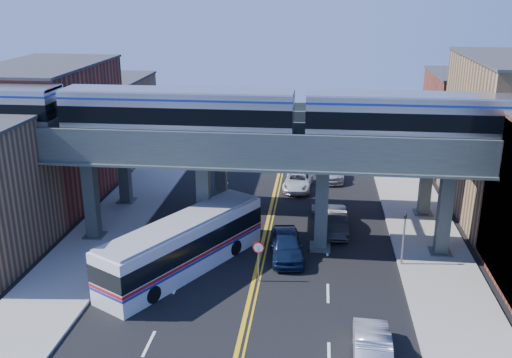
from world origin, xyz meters
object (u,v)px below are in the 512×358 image
car_lane_a (287,245)px  car_lane_d (329,170)px  car_lane_b (334,221)px  car_parked_curb (372,347)px  transit_bus (184,246)px  car_lane_c (298,181)px  traffic_signal (404,233)px  transit_train (178,113)px  stop_sign (259,255)px

car_lane_a → car_lane_d: 17.20m
car_lane_b → car_parked_curb: (1.50, -15.21, -0.01)m
transit_bus → car_lane_d: (9.21, 19.40, -0.85)m
car_parked_curb → car_lane_c: bearing=-77.5°
traffic_signal → car_lane_d: size_ratio=0.73×
car_parked_curb → car_lane_a: bearing=-64.2°
car_lane_c → car_parked_curb: car_parked_curb is taller
transit_bus → traffic_signal: bearing=-51.8°
transit_train → stop_sign: transit_train is taller
car_lane_b → car_lane_c: 9.59m
car_lane_b → car_lane_c: car_lane_b is taller
transit_train → car_parked_curb: bearing=-45.4°
transit_train → traffic_signal: (14.72, -2.00, -6.95)m
transit_train → stop_sign: size_ratio=17.76×
car_lane_d → car_lane_b: bearing=-95.2°
stop_sign → car_lane_a: size_ratio=0.51×
stop_sign → car_parked_curb: size_ratio=0.53×
stop_sign → car_lane_d: 20.89m
transit_bus → car_lane_b: 11.84m
stop_sign → car_lane_c: (1.68, 17.11, -1.06)m
stop_sign → car_parked_curb: bearing=-49.3°
traffic_signal → transit_bus: (-13.70, -2.01, -0.63)m
car_lane_a → car_lane_c: bearing=81.8°
traffic_signal → car_parked_curb: (-2.70, -10.20, -1.49)m
transit_train → car_parked_curb: size_ratio=9.46×
stop_sign → car_lane_a: bearing=66.4°
car_lane_b → car_lane_c: (-3.02, 9.10, -0.12)m
car_lane_a → car_lane_d: car_lane_a is taller
traffic_signal → car_lane_d: (-4.49, 17.40, -1.49)m
transit_train → transit_bus: size_ratio=3.79×
car_lane_c → transit_bus: bearing=-108.3°
car_lane_a → car_parked_curb: 11.63m
transit_bus → car_lane_a: size_ratio=2.39×
stop_sign → car_lane_b: bearing=59.6°
transit_train → car_parked_curb: transit_train is taller
stop_sign → car_lane_d: size_ratio=0.47×
transit_bus → car_lane_a: 6.80m
transit_train → car_lane_c: size_ratio=9.25×
stop_sign → car_lane_a: (1.50, 3.44, -0.88)m
traffic_signal → car_lane_b: traffic_signal is taller
car_lane_a → car_parked_curb: bearing=-73.6°
stop_sign → car_lane_d: bearing=77.8°
traffic_signal → car_lane_c: (-7.22, 14.11, -1.60)m
transit_bus → car_lane_a: bearing=-38.9°
traffic_signal → car_lane_c: bearing=117.1°
traffic_signal → transit_train: bearing=172.3°
car_lane_a → car_lane_b: bearing=47.6°
car_lane_b → transit_bus: bearing=-146.4°
transit_train → car_parked_curb: (12.02, -12.20, -8.43)m
car_lane_c → car_lane_d: car_lane_d is taller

